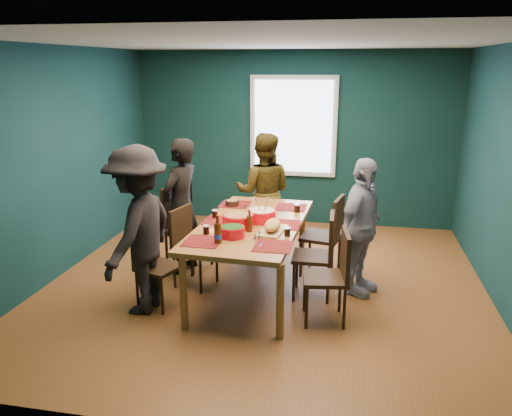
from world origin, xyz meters
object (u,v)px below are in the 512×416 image
Objects in this scene: chair_left_mid at (189,241)px; person_right at (361,228)px; chair_left_far at (182,220)px; chair_left_near at (153,258)px; dining_table at (252,229)px; bowl_salad at (238,220)px; chair_right_far at (329,230)px; person_near_left at (138,231)px; bowl_herbs at (232,231)px; chair_right_near at (334,270)px; person_far_left at (181,206)px; chair_right_mid at (321,249)px; person_back at (264,192)px; bowl_dumpling at (261,215)px; cutting_board at (272,226)px.

person_right is (1.93, 0.13, 0.24)m from chair_left_mid.
chair_left_far is 2.22m from person_right.
chair_left_mid is 0.59m from chair_left_near.
chair_left_near is (-0.96, -0.50, -0.22)m from dining_table.
chair_left_near is 0.98m from bowl_salad.
chair_right_far is 0.57× the size of person_near_left.
dining_table is at bearing 12.16° from chair_left_mid.
bowl_salad is at bearing 41.54° from chair_left_near.
person_near_left is at bearing -169.88° from bowl_herbs.
chair_right_far is 1.05× the size of chair_right_near.
person_far_left is at bearing 145.05° from bowl_salad.
chair_left_mid is 3.59× the size of bowl_herbs.
person_far_left is 1.08× the size of person_right.
chair_left_far is 3.14× the size of bowl_salad.
person_far_left is at bearing 144.82° from chair_right_near.
chair_right_mid is 0.55m from chair_right_near.
bowl_salad is (-1.05, 0.36, 0.33)m from chair_right_near.
chair_left_near is at bearing -95.82° from chair_left_mid.
person_back is 4.90× the size of bowl_salad.
bowl_herbs is (0.87, 0.01, 0.35)m from chair_left_near.
person_near_left is 5.43× the size of bowl_dumpling.
chair_right_near reaches higher than chair_left_near.
chair_left_mid is at bearing -44.50° from chair_left_far.
bowl_salad is 0.32m from bowl_dumpling.
chair_left_far is at bearing 161.55° from chair_right_mid.
chair_right_mid is (1.52, -0.05, 0.02)m from chair_left_mid.
person_near_left is at bearing -93.58° from chair_left_near.
chair_right_far is at bearing 66.45° from cutting_board.
chair_right_near is at bearing -73.40° from chair_right_far.
dining_table is at bearing 141.95° from chair_right_near.
bowl_salad reaches higher than chair_right_near.
chair_right_mid is at bearing 2.83° from dining_table.
chair_left_far is 1.24m from person_near_left.
bowl_dumpling is at bearing 38.94° from dining_table.
chair_right_near reaches higher than dining_table.
bowl_dumpling reaches higher than bowl_salad.
chair_right_near is 1.99m from person_near_left.
person_near_left is at bearing -144.35° from dining_table.
person_back reaches higher than bowl_dumpling.
person_back is at bearing 110.37° from chair_right_near.
chair_left_far is 1.14× the size of chair_left_mid.
person_back is at bearing 99.11° from bowl_dumpling.
chair_left_far reaches higher than chair_right_far.
dining_table is 0.52m from bowl_herbs.
person_back is at bearing 155.89° from person_far_left.
person_far_left reaches higher than chair_right_near.
person_far_left is at bearing 109.41° from chair_left_near.
person_near_left is (-0.07, -1.08, 0.04)m from person_far_left.
chair_left_near is at bearing -164.87° from chair_right_mid.
dining_table is 1.09m from chair_right_near.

